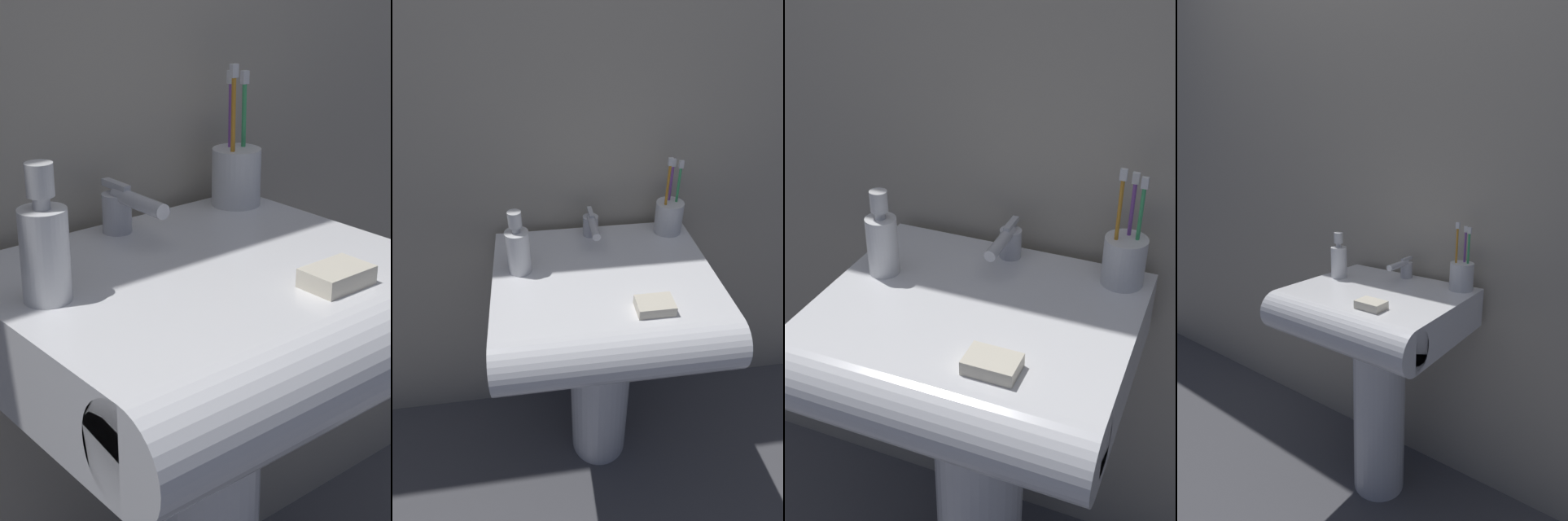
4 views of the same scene
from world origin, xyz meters
TOP-DOWN VIEW (x-y plane):
  - ground_plane at (0.00, 0.00)m, footprint 6.00×6.00m
  - wall_back at (0.00, 0.26)m, footprint 5.00×0.05m
  - sink_pedestal at (0.00, 0.00)m, footprint 0.18×0.18m
  - sink_basin at (0.00, -0.05)m, footprint 0.54×0.49m
  - faucet at (-0.01, 0.15)m, footprint 0.04×0.14m
  - toothbrush_cup at (0.21, 0.16)m, footprint 0.08×0.08m
  - soap_bottle at (-0.20, 0.03)m, footprint 0.06×0.06m
  - bar_soap at (0.09, -0.16)m, footprint 0.08×0.06m

SIDE VIEW (x-z plane):
  - ground_plane at x=0.00m, z-range 0.00..0.00m
  - sink_pedestal at x=0.00m, z-range 0.00..0.63m
  - sink_basin at x=0.00m, z-range 0.63..0.76m
  - bar_soap at x=0.09m, z-range 0.76..0.78m
  - faucet at x=-0.01m, z-range 0.76..0.84m
  - toothbrush_cup at x=0.21m, z-range 0.70..0.92m
  - soap_bottle at x=-0.20m, z-range 0.74..0.91m
  - wall_back at x=0.00m, z-range 0.00..2.40m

